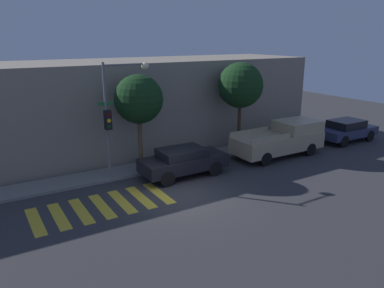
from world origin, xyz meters
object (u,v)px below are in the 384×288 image
Objects in this scene: traffic_light_pole at (116,106)px; sedan_middle at (347,130)px; pickup_truck at (282,139)px; tree_midblock at (240,86)px; tree_near_corner at (139,100)px; sedan_near_corner at (183,161)px.

sedan_middle is (15.45, -1.27, -2.84)m from traffic_light_pole.
pickup_truck reaches higher than sedan_middle.
pickup_truck is at bearing -45.06° from tree_midblock.
sedan_middle is at bearing -7.26° from tree_near_corner.
traffic_light_pole is 4.23m from sedan_near_corner.
tree_midblock reaches higher than sedan_near_corner.
sedan_near_corner is (2.87, -1.27, -2.83)m from traffic_light_pole.
tree_midblock is at bearing 3.86° from traffic_light_pole.
sedan_middle is (5.91, -0.00, -0.21)m from pickup_truck.
tree_midblock reaches higher than pickup_truck.
traffic_light_pole is at bearing 172.41° from pickup_truck.
tree_midblock is (4.88, 1.80, 3.25)m from sedan_near_corner.
traffic_light_pole is 7.79m from tree_midblock.
traffic_light_pole reaches higher than pickup_truck.
sedan_middle is at bearing -13.13° from tree_midblock.
traffic_light_pole is 9.98m from pickup_truck.
traffic_light_pole reaches higher than tree_midblock.
traffic_light_pole is 1.34× the size of sedan_middle.
tree_midblock is at bearing 134.94° from pickup_truck.
sedan_near_corner is 0.78× the size of pickup_truck.
traffic_light_pole is 15.76m from sedan_middle.
sedan_near_corner is 12.58m from sedan_middle.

